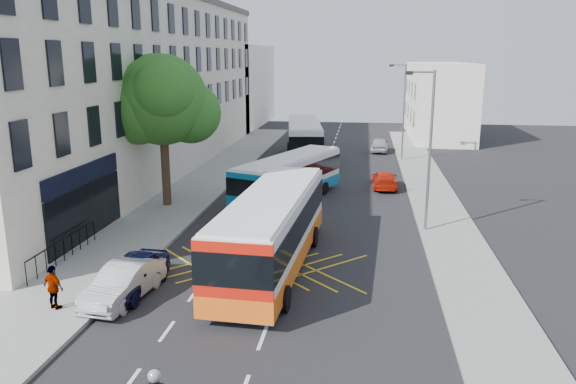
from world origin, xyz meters
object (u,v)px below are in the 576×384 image
(bus_near, at_px, (272,230))
(bus_mid, at_px, (289,178))
(distant_car_grey, at_px, (312,137))
(distant_car_silver, at_px, (380,145))
(street_tree, at_px, (162,101))
(lamp_near, at_px, (428,143))
(pedestrian_far, at_px, (54,287))
(red_hatchback, at_px, (385,179))
(lamp_far, at_px, (403,107))
(bus_far, at_px, (304,139))
(parked_car_silver, at_px, (124,283))
(parked_car_blue, at_px, (132,274))

(bus_near, xyz_separation_m, bus_mid, (-0.80, 11.29, -0.25))
(distant_car_grey, height_order, distant_car_silver, distant_car_grey)
(street_tree, height_order, bus_near, street_tree)
(lamp_near, relative_size, pedestrian_far, 4.99)
(red_hatchback, height_order, pedestrian_far, pedestrian_far)
(pedestrian_far, bearing_deg, bus_mid, -88.51)
(bus_near, bearing_deg, lamp_near, 44.58)
(lamp_far, xyz_separation_m, bus_far, (-8.30, 0.10, -2.88))
(red_hatchback, xyz_separation_m, pedestrian_far, (-12.11, -20.97, 0.36))
(lamp_near, distance_m, pedestrian_far, 18.11)
(red_hatchback, xyz_separation_m, distant_car_grey, (-6.77, 18.70, 0.12))
(bus_far, bearing_deg, distant_car_grey, 83.04)
(lamp_far, distance_m, distant_car_silver, 6.29)
(lamp_near, bearing_deg, parked_car_silver, -140.15)
(street_tree, bearing_deg, bus_far, 69.52)
(red_hatchback, relative_size, distant_car_grey, 0.80)
(distant_car_silver, height_order, pedestrian_far, pedestrian_far)
(lamp_far, height_order, red_hatchback, lamp_far)
(lamp_near, height_order, bus_near, lamp_near)
(distant_car_grey, bearing_deg, parked_car_blue, -101.98)
(parked_car_blue, xyz_separation_m, red_hatchback, (10.15, 18.86, -0.12))
(street_tree, height_order, distant_car_silver, street_tree)
(lamp_near, relative_size, red_hatchback, 1.97)
(street_tree, relative_size, parked_car_silver, 2.14)
(bus_mid, distance_m, parked_car_blue, 14.93)
(lamp_far, xyz_separation_m, parked_car_blue, (-11.80, -29.08, -3.90))
(bus_near, distance_m, pedestrian_far, 8.64)
(distant_car_grey, bearing_deg, distant_car_silver, -36.57)
(lamp_near, relative_size, bus_far, 0.67)
(parked_car_silver, bearing_deg, lamp_near, 46.62)
(bus_far, relative_size, parked_car_blue, 2.86)
(lamp_far, xyz_separation_m, parked_car_silver, (-11.80, -29.84, -3.94))
(street_tree, bearing_deg, bus_near, -48.96)
(bus_far, xyz_separation_m, parked_car_blue, (-3.49, -29.19, -1.02))
(street_tree, distance_m, red_hatchback, 15.79)
(lamp_far, distance_m, distant_car_grey, 12.57)
(bus_far, height_order, parked_car_blue, bus_far)
(distant_car_silver, bearing_deg, bus_near, 84.82)
(street_tree, xyz_separation_m, parked_car_blue, (2.91, -12.05, -5.58))
(lamp_near, bearing_deg, pedestrian_far, -140.85)
(street_tree, bearing_deg, pedestrian_far, -86.16)
(street_tree, xyz_separation_m, bus_near, (7.84, -9.01, -4.56))
(parked_car_blue, xyz_separation_m, distant_car_silver, (10.14, 33.69, -0.04))
(bus_far, height_order, distant_car_grey, bus_far)
(parked_car_silver, xyz_separation_m, distant_car_silver, (10.14, 34.45, -0.01))
(parked_car_silver, xyz_separation_m, distant_car_grey, (3.38, 38.32, 0.03))
(parked_car_blue, bearing_deg, parked_car_silver, -86.30)
(lamp_near, relative_size, bus_near, 0.68)
(lamp_far, height_order, pedestrian_far, lamp_far)
(distant_car_silver, bearing_deg, street_tree, 63.37)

